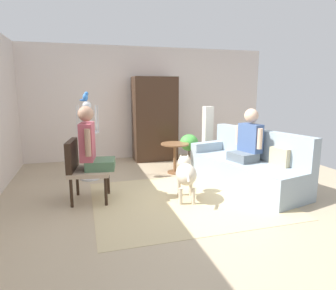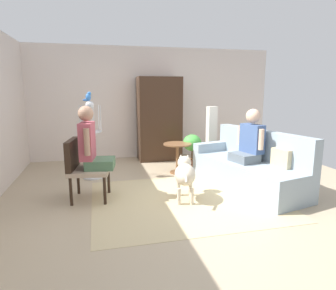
# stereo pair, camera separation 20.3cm
# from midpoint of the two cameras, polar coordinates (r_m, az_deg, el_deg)

# --- Properties ---
(ground_plane) EXTENTS (6.97, 6.97, 0.00)m
(ground_plane) POSITION_cam_midpoint_polar(r_m,az_deg,el_deg) (4.57, 2.00, -10.06)
(ground_plane) COLOR tan
(back_wall) EXTENTS (6.06, 0.12, 2.58)m
(back_wall) POSITION_cam_midpoint_polar(r_m,az_deg,el_deg) (7.15, -5.47, 8.06)
(back_wall) COLOR silver
(back_wall) RESTS_ON ground
(area_rug) EXTENTS (2.71, 2.28, 0.01)m
(area_rug) POSITION_cam_midpoint_polar(r_m,az_deg,el_deg) (4.49, 2.24, -10.41)
(area_rug) COLOR #C6B284
(area_rug) RESTS_ON ground
(couch) EXTENTS (1.27, 2.20, 0.95)m
(couch) POSITION_cam_midpoint_polar(r_m,az_deg,el_deg) (5.13, 13.99, -4.18)
(couch) COLOR #8EA0AD
(couch) RESTS_ON ground
(armchair) EXTENTS (0.65, 0.66, 0.91)m
(armchair) POSITION_cam_midpoint_polar(r_m,az_deg,el_deg) (4.49, -17.56, -3.70)
(armchair) COLOR black
(armchair) RESTS_ON ground
(person_on_couch) EXTENTS (0.50, 0.55, 0.85)m
(person_on_couch) POSITION_cam_midpoint_polar(r_m,az_deg,el_deg) (4.99, 14.10, 1.03)
(person_on_couch) COLOR slate
(person_on_armchair) EXTENTS (0.52, 0.55, 0.92)m
(person_on_armchair) POSITION_cam_midpoint_polar(r_m,az_deg,el_deg) (4.40, -15.89, 0.09)
(person_on_armchair) COLOR #476A4B
(round_end_table) EXTENTS (0.55, 0.55, 0.59)m
(round_end_table) POSITION_cam_midpoint_polar(r_m,az_deg,el_deg) (5.73, 0.32, -1.46)
(round_end_table) COLOR brown
(round_end_table) RESTS_ON ground
(dog) EXTENTS (0.43, 0.84, 0.62)m
(dog) POSITION_cam_midpoint_polar(r_m,az_deg,el_deg) (4.40, 2.12, -5.42)
(dog) COLOR beige
(dog) RESTS_ON ground
(bird_cage_stand) EXTENTS (0.38, 0.38, 1.41)m
(bird_cage_stand) POSITION_cam_midpoint_polar(r_m,az_deg,el_deg) (5.51, -16.10, 0.75)
(bird_cage_stand) COLOR silver
(bird_cage_stand) RESTS_ON ground
(parrot) EXTENTS (0.17, 0.10, 0.16)m
(parrot) POSITION_cam_midpoint_polar(r_m,az_deg,el_deg) (5.44, -16.71, 8.92)
(parrot) COLOR blue
(parrot) RESTS_ON bird_cage_stand
(potted_plant) EXTENTS (0.37, 0.37, 0.72)m
(potted_plant) POSITION_cam_midpoint_polar(r_m,az_deg,el_deg) (6.01, 3.10, -0.73)
(potted_plant) COLOR #996047
(potted_plant) RESTS_ON ground
(column_lamp) EXTENTS (0.20, 0.20, 1.27)m
(column_lamp) POSITION_cam_midpoint_polar(r_m,az_deg,el_deg) (6.29, 6.71, 1.58)
(column_lamp) COLOR #4C4742
(column_lamp) RESTS_ON ground
(armoire_cabinet) EXTENTS (0.97, 0.56, 1.89)m
(armoire_cabinet) POSITION_cam_midpoint_polar(r_m,az_deg,el_deg) (6.81, -3.44, 5.03)
(armoire_cabinet) COLOR #382316
(armoire_cabinet) RESTS_ON ground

